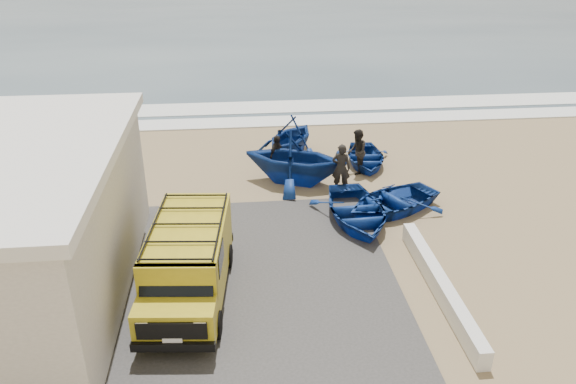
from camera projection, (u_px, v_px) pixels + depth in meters
name	position (u px, v px, depth m)	size (l,w,h in m)	color
ground	(253.00, 246.00, 17.69)	(160.00, 160.00, 0.00)	#937B55
slab	(184.00, 286.00, 15.71)	(12.00, 10.00, 0.05)	#403E3B
ocean	(233.00, 5.00, 67.82)	(180.00, 88.00, 0.01)	#385166
surf_line	(243.00, 122.00, 28.42)	(180.00, 1.60, 0.06)	white
surf_wash	(241.00, 108.00, 30.66)	(180.00, 2.20, 0.04)	white
parapet	(440.00, 285.00, 15.33)	(0.35, 6.00, 0.55)	silver
van	(188.00, 260.00, 14.90)	(2.38, 5.10, 2.12)	gold
boat_near_left	(356.00, 211.00, 18.96)	(2.81, 3.93, 0.81)	navy
boat_near_right	(391.00, 201.00, 19.69)	(2.64, 3.69, 0.76)	navy
boat_mid_left	(295.00, 157.00, 21.55)	(3.46, 4.01, 2.11)	navy
boat_mid_right	(365.00, 158.00, 23.42)	(2.29, 3.20, 0.66)	navy
boat_far_left	(290.00, 136.00, 24.15)	(2.87, 3.33, 1.76)	navy
fisherman_front	(341.00, 168.00, 20.86)	(0.69, 0.46, 1.90)	black
fisherman_middle	(357.00, 152.00, 22.44)	(0.89, 0.69, 1.83)	black
fisherman_back	(277.00, 155.00, 22.46)	(0.94, 0.39, 1.60)	black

